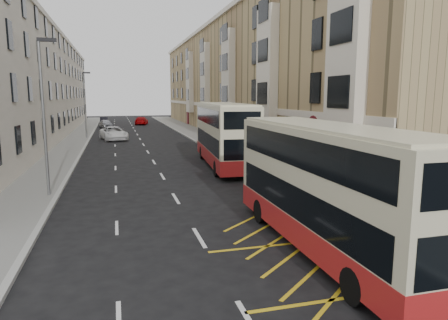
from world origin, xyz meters
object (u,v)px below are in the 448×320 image
object	(u,v)px
car_silver	(106,124)
car_red	(141,121)
pedestrian_mid	(405,198)
double_decker_front	(327,188)
pedestrian_far	(333,187)
double_decker_rear	(224,135)
street_lamp_near	(44,109)
white_van	(114,133)
street_lamp_far	(85,101)
car_dark	(104,121)

from	to	relation	value
car_silver	car_red	xyz separation A→B (m)	(6.23, 6.52, 0.02)
pedestrian_mid	car_silver	world-z (taller)	pedestrian_mid
double_decker_front	pedestrian_far	distance (m)	6.03
pedestrian_far	double_decker_rear	bearing A→B (deg)	-44.54
street_lamp_near	double_decker_rear	xyz separation A→B (m)	(11.35, 6.65, -2.22)
street_lamp_near	white_van	world-z (taller)	street_lamp_near
street_lamp_far	car_dark	distance (m)	26.48
double_decker_front	pedestrian_mid	size ratio (longest dim) A/B	6.53
car_silver	car_red	size ratio (longest dim) A/B	0.83
street_lamp_near	car_red	distance (m)	53.94
double_decker_front	white_van	world-z (taller)	double_decker_front
pedestrian_far	white_van	distance (m)	34.69
car_silver	car_red	distance (m)	9.02
double_decker_front	double_decker_rear	world-z (taller)	double_decker_rear
car_red	street_lamp_far	bearing A→B (deg)	80.83
car_dark	pedestrian_mid	bearing A→B (deg)	-77.95
double_decker_rear	car_silver	world-z (taller)	double_decker_rear
pedestrian_far	white_van	world-z (taller)	pedestrian_far
double_decker_rear	car_dark	bearing A→B (deg)	106.11
street_lamp_far	double_decker_rear	xyz separation A→B (m)	(11.35, -23.35, -2.22)
street_lamp_near	double_decker_front	size ratio (longest dim) A/B	0.73
pedestrian_far	street_lamp_far	bearing A→B (deg)	-33.81
street_lamp_near	street_lamp_far	distance (m)	30.00
pedestrian_mid	pedestrian_far	size ratio (longest dim) A/B	1.04
pedestrian_far	white_van	size ratio (longest dim) A/B	0.28
street_lamp_near	double_decker_rear	world-z (taller)	street_lamp_near
car_silver	white_van	bearing A→B (deg)	-101.26
double_decker_rear	car_silver	xyz separation A→B (m)	(-9.41, 40.00, -1.70)
double_decker_front	pedestrian_far	xyz separation A→B (m)	(3.19, 4.97, -1.26)
street_lamp_far	double_decker_rear	size ratio (longest dim) A/B	0.66
street_lamp_far	car_red	bearing A→B (deg)	70.59
white_van	street_lamp_far	bearing A→B (deg)	134.10
street_lamp_near	double_decker_rear	size ratio (longest dim) A/B	0.66
street_lamp_near	pedestrian_far	xyz separation A→B (m)	(13.51, -5.39, -3.68)
pedestrian_far	car_dark	bearing A→B (deg)	-43.63
street_lamp_near	car_dark	bearing A→B (deg)	88.50
car_silver	street_lamp_near	bearing A→B (deg)	-107.57
pedestrian_far	white_van	bearing A→B (deg)	-37.47
street_lamp_far	car_red	xyz separation A→B (m)	(8.16, 23.18, -3.91)
pedestrian_mid	pedestrian_far	bearing A→B (deg)	117.83
car_red	car_silver	bearing A→B (deg)	56.56
double_decker_front	car_silver	distance (m)	57.64
car_dark	car_red	distance (m)	7.33
car_red	double_decker_front	bearing A→B (deg)	102.18
car_silver	car_dark	size ratio (longest dim) A/B	1.03
street_lamp_far	double_decker_front	distance (m)	41.72
double_decker_front	car_silver	size ratio (longest dim) A/B	2.62
pedestrian_far	car_dark	size ratio (longest dim) A/B	0.40
car_silver	car_dark	world-z (taller)	car_silver
white_van	car_dark	world-z (taller)	white_van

